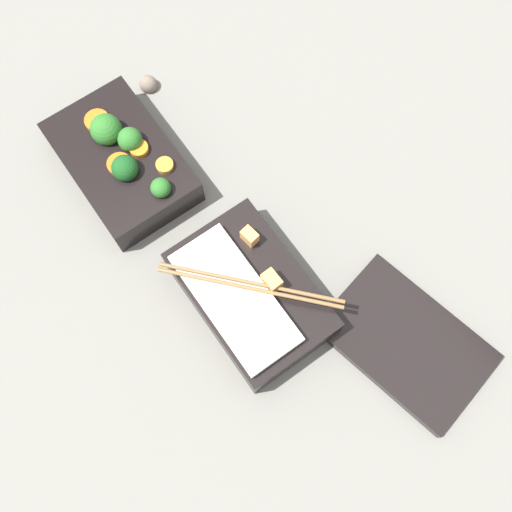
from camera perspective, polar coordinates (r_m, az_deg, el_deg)
ground_plane at (r=0.82m, az=-6.58°, el=1.50°), size 3.00×3.00×0.00m
bento_tray_vegetable at (r=0.85m, az=-12.65°, el=8.87°), size 0.20×0.13×0.08m
bento_tray_rice at (r=0.76m, az=-0.65°, el=-3.66°), size 0.20×0.16×0.07m
bento_lid at (r=0.79m, az=14.10°, el=-7.97°), size 0.22×0.17×0.02m
pebble_2 at (r=0.93m, az=-10.21°, el=15.79°), size 0.03×0.03×0.03m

